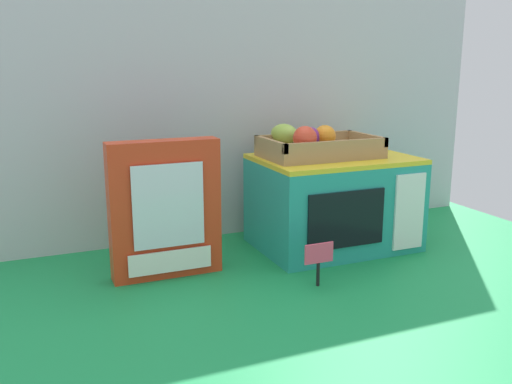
% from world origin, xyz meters
% --- Properties ---
extents(ground_plane, '(1.70, 1.70, 0.00)m').
position_xyz_m(ground_plane, '(0.00, 0.00, 0.00)').
color(ground_plane, '#198C47').
rests_on(ground_plane, ground).
extents(display_back_panel, '(1.61, 0.03, 0.77)m').
position_xyz_m(display_back_panel, '(0.00, 0.26, 0.38)').
color(display_back_panel, '#B7BABF').
rests_on(display_back_panel, ground).
extents(toy_microwave, '(0.41, 0.29, 0.25)m').
position_xyz_m(toy_microwave, '(0.21, 0.03, 0.12)').
color(toy_microwave, teal).
rests_on(toy_microwave, ground).
extents(food_groups_crate, '(0.30, 0.20, 0.09)m').
position_xyz_m(food_groups_crate, '(0.16, 0.05, 0.28)').
color(food_groups_crate, '#A37F51').
rests_on(food_groups_crate, toy_microwave).
extents(cookie_set_box, '(0.25, 0.06, 0.32)m').
position_xyz_m(cookie_set_box, '(-0.26, -0.01, 0.16)').
color(cookie_set_box, red).
rests_on(cookie_set_box, ground).
extents(price_sign, '(0.07, 0.01, 0.10)m').
position_xyz_m(price_sign, '(0.04, -0.20, 0.07)').
color(price_sign, black).
rests_on(price_sign, ground).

